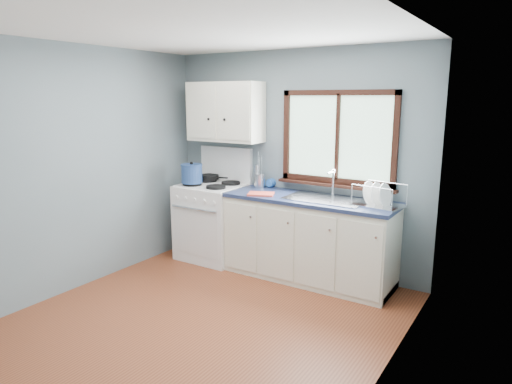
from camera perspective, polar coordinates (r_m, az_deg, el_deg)
The scene contains 18 objects.
floor at distance 4.23m, azimuth -7.43°, elevation -16.30°, with size 3.20×3.60×0.02m, color brown.
ceiling at distance 3.77m, azimuth -8.51°, elevation 19.82°, with size 3.20×3.60×0.02m, color white.
wall_back at distance 5.29m, azimuth 4.84°, elevation 3.88°, with size 3.20×0.02×2.50m, color slate.
wall_left at distance 4.99m, azimuth -22.21°, elevation 2.56°, with size 0.02×3.60×2.50m, color slate.
wall_right at distance 3.04m, azimuth 15.92°, elevation -2.46°, with size 0.02×3.60×2.50m, color slate.
gas_range at distance 5.67m, azimuth -5.44°, elevation -3.40°, with size 0.76×0.69×1.36m.
base_cabinets at distance 5.05m, azimuth 6.58°, elevation -6.35°, with size 1.85×0.60×0.88m.
countertop at distance 4.92m, azimuth 6.70°, elevation -0.92°, with size 1.89×0.64×0.04m, color #182341.
sink at distance 4.85m, azimuth 8.61°, elevation -1.63°, with size 0.84×0.46×0.44m.
window at distance 5.01m, azimuth 10.14°, elevation 5.89°, with size 1.36×0.10×1.03m.
upper_cabinets at distance 5.54m, azimuth -3.89°, elevation 9.96°, with size 0.95×0.35×0.70m.
skillet at distance 5.79m, azimuth -5.93°, elevation 1.90°, with size 0.41×0.31×0.05m.
stockpot at distance 5.54m, azimuth -8.04°, elevation 2.33°, with size 0.33×0.33×0.26m.
utensil_crock at distance 5.40m, azimuth 0.45°, elevation 1.48°, with size 0.17×0.17×0.42m.
thermos at distance 5.43m, azimuth 0.09°, elevation 2.03°, with size 0.06×0.06×0.27m, color silver.
soap_bottle at distance 5.37m, azimuth 1.62°, elevation 1.96°, with size 0.11×0.11×0.28m, color #2355A1.
dish_towel at distance 5.01m, azimuth 0.62°, elevation -0.25°, with size 0.28×0.20×0.02m, color #E24A38.
dish_rack at distance 4.65m, azimuth 15.01°, elevation -0.94°, with size 0.50×0.42×0.23m.
Camera 1 is at (2.43, -2.84, 1.97)m, focal length 32.00 mm.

